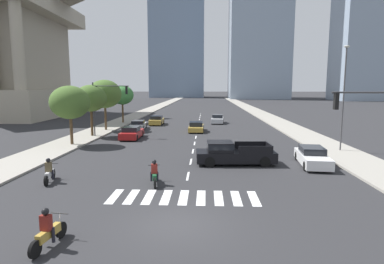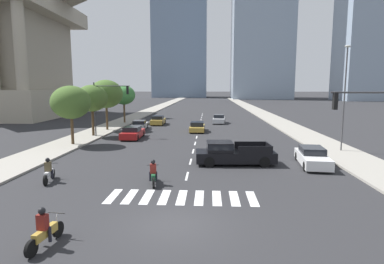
# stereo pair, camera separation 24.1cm
# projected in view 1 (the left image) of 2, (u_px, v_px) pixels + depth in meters

# --- Properties ---
(ground_plane) EXTENTS (800.00, 800.00, 0.00)m
(ground_plane) POSITION_uv_depth(u_px,v_px,m) (178.00, 224.00, 13.25)
(ground_plane) COLOR #28282B
(sidewalk_east) EXTENTS (4.00, 260.00, 0.15)m
(sidewalk_east) POSITION_uv_depth(u_px,v_px,m) (293.00, 129.00, 42.38)
(sidewalk_east) COLOR gray
(sidewalk_east) RESTS_ON ground
(sidewalk_west) EXTENTS (4.00, 260.00, 0.15)m
(sidewalk_west) POSITION_uv_depth(u_px,v_px,m) (105.00, 128.00, 43.47)
(sidewalk_west) COLOR gray
(sidewalk_west) RESTS_ON ground
(crosswalk_near) EXTENTS (7.65, 2.28, 0.01)m
(crosswalk_near) POSITION_uv_depth(u_px,v_px,m) (184.00, 197.00, 16.47)
(crosswalk_near) COLOR silver
(crosswalk_near) RESTS_ON ground
(lane_divider_center) EXTENTS (0.14, 50.00, 0.01)m
(lane_divider_center) POSITION_uv_depth(u_px,v_px,m) (198.00, 128.00, 44.17)
(lane_divider_center) COLOR silver
(lane_divider_center) RESTS_ON ground
(motorcycle_lead) EXTENTS (0.74, 2.10, 1.49)m
(motorcycle_lead) POSITION_uv_depth(u_px,v_px,m) (154.00, 175.00, 18.62)
(motorcycle_lead) COLOR black
(motorcycle_lead) RESTS_ON ground
(motorcycle_trailing) EXTENTS (0.76, 2.08, 1.49)m
(motorcycle_trailing) POSITION_uv_depth(u_px,v_px,m) (49.00, 173.00, 19.03)
(motorcycle_trailing) COLOR black
(motorcycle_trailing) RESTS_ON ground
(motorcycle_third) EXTENTS (0.70, 2.11, 1.49)m
(motorcycle_third) POSITION_uv_depth(u_px,v_px,m) (48.00, 232.00, 11.27)
(motorcycle_third) COLOR black
(motorcycle_third) RESTS_ON ground
(pickup_truck) EXTENTS (5.84, 2.39, 1.67)m
(pickup_truck) POSITION_uv_depth(u_px,v_px,m) (232.00, 153.00, 23.52)
(pickup_truck) COLOR black
(pickup_truck) RESTS_ON ground
(sedan_gold_0) EXTENTS (1.89, 4.61, 1.26)m
(sedan_gold_0) POSITION_uv_depth(u_px,v_px,m) (196.00, 127.00, 40.86)
(sedan_gold_0) COLOR #B28E38
(sedan_gold_0) RESTS_ON ground
(sedan_gold_1) EXTENTS (1.86, 4.22, 1.35)m
(sedan_gold_1) POSITION_uv_depth(u_px,v_px,m) (157.00, 121.00, 48.27)
(sedan_gold_1) COLOR #B28E38
(sedan_gold_1) RESTS_ON ground
(sedan_silver_2) EXTENTS (2.08, 4.42, 1.37)m
(sedan_silver_2) POSITION_uv_depth(u_px,v_px,m) (218.00, 119.00, 50.25)
(sedan_silver_2) COLOR #B7BABF
(sedan_silver_2) RESTS_ON ground
(sedan_red_3) EXTENTS (1.94, 4.71, 1.35)m
(sedan_red_3) POSITION_uv_depth(u_px,v_px,m) (132.00, 133.00, 35.27)
(sedan_red_3) COLOR maroon
(sedan_red_3) RESTS_ON ground
(sedan_white_4) EXTENTS (2.23, 4.94, 1.32)m
(sedan_white_4) POSITION_uv_depth(u_px,v_px,m) (312.00, 157.00, 23.20)
(sedan_white_4) COLOR silver
(sedan_white_4) RESTS_ON ground
(sedan_silver_5) EXTENTS (2.03, 4.42, 1.20)m
(sedan_silver_5) POSITION_uv_depth(u_px,v_px,m) (138.00, 125.00, 43.06)
(sedan_silver_5) COLOR #B7BABF
(sedan_silver_5) RESTS_ON ground
(traffic_signal_near) EXTENTS (4.28, 0.28, 5.60)m
(traffic_signal_near) POSITION_uv_depth(u_px,v_px,m) (378.00, 118.00, 16.95)
(traffic_signal_near) COLOR #333335
(traffic_signal_near) RESTS_ON sidewalk_east
(traffic_signal_far) EXTENTS (4.32, 0.28, 6.00)m
(traffic_signal_far) POSITION_uv_depth(u_px,v_px,m) (106.00, 100.00, 35.63)
(traffic_signal_far) COLOR #333335
(traffic_signal_far) RESTS_ON sidewalk_west
(street_lamp_east) EXTENTS (0.50, 0.24, 8.96)m
(street_lamp_east) POSITION_uv_depth(u_px,v_px,m) (344.00, 92.00, 27.41)
(street_lamp_east) COLOR #3F3F42
(street_lamp_east) RESTS_ON sidewalk_east
(street_tree_nearest) EXTENTS (3.74, 3.74, 5.63)m
(street_tree_nearest) POSITION_uv_depth(u_px,v_px,m) (70.00, 102.00, 30.48)
(street_tree_nearest) COLOR #4C3823
(street_tree_nearest) RESTS_ON sidewalk_west
(street_tree_second) EXTENTS (3.53, 3.53, 5.74)m
(street_tree_second) POSITION_uv_depth(u_px,v_px,m) (91.00, 98.00, 35.98)
(street_tree_second) COLOR #4C3823
(street_tree_second) RESTS_ON sidewalk_west
(street_tree_third) EXTENTS (4.24, 4.24, 6.42)m
(street_tree_third) POSITION_uv_depth(u_px,v_px,m) (105.00, 94.00, 40.92)
(street_tree_third) COLOR #4C3823
(street_tree_third) RESTS_ON sidewalk_west
(street_tree_fourth) EXTENTS (3.49, 3.49, 5.75)m
(street_tree_fourth) POSITION_uv_depth(u_px,v_px,m) (122.00, 95.00, 49.50)
(street_tree_fourth) COLOR #4C3823
(street_tree_fourth) RESTS_ON sidewalk_west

